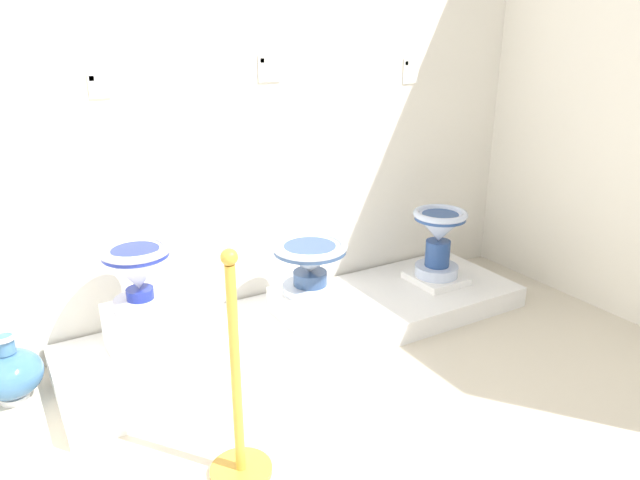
{
  "coord_description": "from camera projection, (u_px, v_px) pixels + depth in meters",
  "views": [
    {
      "loc": [
        0.26,
        -0.05,
        1.72
      ],
      "look_at": [
        1.85,
        2.66,
        0.58
      ],
      "focal_mm": 33.42,
      "sensor_mm": 36.0,
      "label": 1
    }
  ],
  "objects": [
    {
      "name": "info_placard_first",
      "position": [
        99.0,
        85.0,
        2.89
      ],
      "size": [
        0.1,
        0.01,
        0.12
      ],
      "color": "white"
    },
    {
      "name": "plinth_block_broad_patterned",
      "position": [
        144.0,
        328.0,
        3.05
      ],
      "size": [
        0.36,
        0.32,
        0.24
      ],
      "primitive_type": "cube",
      "color": "white",
      "rests_on": "display_platform"
    },
    {
      "name": "wall_back",
      "position": [
        270.0,
        70.0,
        3.35
      ],
      "size": [
        3.75,
        0.06,
        2.95
      ],
      "primitive_type": "cube",
      "color": "silver",
      "rests_on": "ground_plane"
    },
    {
      "name": "decorative_vase_corner",
      "position": [
        10.0,
        373.0,
        2.84
      ],
      "size": [
        0.3,
        0.3,
        0.36
      ],
      "color": "white",
      "rests_on": "ground_plane"
    },
    {
      "name": "display_platform",
      "position": [
        309.0,
        324.0,
        3.48
      ],
      "size": [
        2.77,
        0.77,
        0.13
      ],
      "primitive_type": "cube",
      "color": "white",
      "rests_on": "ground_plane"
    },
    {
      "name": "info_placard_second",
      "position": [
        269.0,
        68.0,
        3.31
      ],
      "size": [
        0.14,
        0.01,
        0.15
      ],
      "color": "white"
    },
    {
      "name": "plinth_block_leftmost",
      "position": [
        436.0,
        278.0,
        3.89
      ],
      "size": [
        0.31,
        0.34,
        0.05
      ],
      "primitive_type": "cube",
      "color": "white",
      "rests_on": "display_platform"
    },
    {
      "name": "antique_toilet_leftmost",
      "position": [
        439.0,
        234.0,
        3.78
      ],
      "size": [
        0.34,
        0.34,
        0.44
      ],
      "color": "silver",
      "rests_on": "plinth_block_leftmost"
    },
    {
      "name": "stanchion_post_near_left",
      "position": [
        238.0,
        413.0,
        2.32
      ],
      "size": [
        0.25,
        0.25,
        0.98
      ],
      "color": "gold",
      "rests_on": "ground_plane"
    },
    {
      "name": "antique_toilet_central_ornate",
      "position": [
        310.0,
        259.0,
        3.34
      ],
      "size": [
        0.42,
        0.42,
        0.3
      ],
      "color": "silver",
      "rests_on": "plinth_block_central_ornate"
    },
    {
      "name": "info_placard_third",
      "position": [
        411.0,
        71.0,
        3.8
      ],
      "size": [
        0.11,
        0.01,
        0.16
      ],
      "color": "white"
    },
    {
      "name": "antique_toilet_broad_patterned",
      "position": [
        137.0,
        269.0,
        2.94
      ],
      "size": [
        0.35,
        0.35,
        0.34
      ],
      "color": "#B4B7CE",
      "rests_on": "plinth_block_broad_patterned"
    },
    {
      "name": "plinth_block_central_ornate",
      "position": [
        310.0,
        303.0,
        3.43
      ],
      "size": [
        0.38,
        0.36,
        0.15
      ],
      "primitive_type": "cube",
      "color": "white",
      "rests_on": "display_platform"
    }
  ]
}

